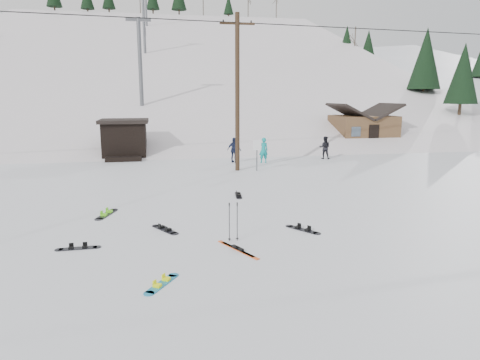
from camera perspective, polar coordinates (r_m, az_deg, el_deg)
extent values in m
plane|color=silver|center=(12.03, 2.36, -10.30)|extent=(200.00, 200.00, 0.00)
cube|color=silver|center=(67.95, -8.26, -2.91)|extent=(60.00, 85.24, 65.97)
cube|color=silver|center=(74.77, 22.43, -1.57)|extent=(45.66, 93.98, 54.59)
cylinder|color=#3A2819|center=(25.31, -0.36, 11.40)|extent=(0.26, 0.26, 9.00)
cube|color=#3A2819|center=(25.62, -0.37, 20.15)|extent=(2.00, 0.12, 0.12)
cylinder|color=black|center=(25.64, -0.37, 20.42)|extent=(0.08, 0.08, 0.12)
cylinder|color=#595B60|center=(25.38, 2.26, 3.24)|extent=(0.07, 0.07, 1.80)
cube|color=white|center=(25.26, 2.30, 4.68)|extent=(0.50, 0.04, 0.60)
cube|color=black|center=(32.14, -15.09, 5.16)|extent=(3.00, 3.00, 2.50)
cube|color=black|center=(32.04, -15.22, 7.60)|extent=(3.40, 3.40, 0.25)
cube|color=black|center=(30.49, -15.23, 2.77)|extent=(2.40, 1.20, 0.30)
cylinder|color=#595B60|center=(41.02, -13.16, 14.87)|extent=(0.36, 0.36, 8.00)
cube|color=#595B60|center=(41.46, -13.41, 20.11)|extent=(2.20, 0.30, 0.30)
cylinder|color=#595B60|center=(61.63, -12.69, 19.64)|extent=(0.36, 0.36, 8.00)
cylinder|color=#595B60|center=(82.45, -12.44, 22.01)|extent=(0.36, 0.36, 8.00)
cube|color=brown|center=(39.18, 16.03, 6.28)|extent=(5.00, 4.00, 2.70)
cube|color=black|center=(38.50, 14.35, 8.82)|extent=(2.69, 4.40, 1.43)
cube|color=black|center=(39.71, 17.93, 8.69)|extent=(2.69, 4.40, 1.43)
cube|color=black|center=(37.42, 17.40, 5.60)|extent=(0.90, 0.06, 1.90)
cube|color=#1C89BB|center=(10.61, -10.38, -13.47)|extent=(0.80, 1.05, 0.02)
cylinder|color=#1C89BB|center=(11.03, -8.85, -12.43)|extent=(0.25, 0.25, 0.02)
cylinder|color=#1C89BB|center=(10.20, -12.06, -14.58)|extent=(0.25, 0.25, 0.02)
cube|color=#F3FB0D|center=(10.74, -9.82, -12.86)|extent=(0.22, 0.21, 0.07)
cube|color=#F3FB0D|center=(10.44, -10.98, -13.63)|extent=(0.22, 0.21, 0.07)
cube|color=#D24715|center=(12.50, -0.06, -9.38)|extent=(0.85, 1.59, 0.02)
cube|color=black|center=(12.48, -0.06, -9.17)|extent=(0.22, 0.32, 0.08)
cube|color=#D24715|center=(12.63, -0.55, -9.15)|extent=(0.85, 1.59, 0.02)
cube|color=black|center=(12.62, -0.55, -8.95)|extent=(0.22, 0.32, 0.08)
cylinder|color=black|center=(13.15, -1.43, -5.69)|extent=(0.02, 0.02, 1.18)
cylinder|color=black|center=(13.31, -1.42, -7.87)|extent=(0.09, 0.09, 0.01)
cylinder|color=black|center=(12.99, -1.44, -3.28)|extent=(0.04, 0.04, 0.11)
cylinder|color=black|center=(13.19, -0.38, -5.63)|extent=(0.02, 0.02, 1.18)
cylinder|color=black|center=(13.35, -0.37, -7.81)|extent=(0.09, 0.09, 0.01)
cylinder|color=black|center=(13.03, -0.38, -3.24)|extent=(0.04, 0.04, 0.11)
cube|color=black|center=(13.53, -20.78, -8.52)|extent=(1.06, 0.27, 0.02)
cylinder|color=black|center=(13.46, -18.53, -8.47)|extent=(0.24, 0.24, 0.02)
cylinder|color=black|center=(13.62, -22.99, -8.55)|extent=(0.24, 0.24, 0.02)
cube|color=black|center=(13.49, -19.98, -8.32)|extent=(0.13, 0.18, 0.07)
cube|color=black|center=(13.55, -21.59, -8.35)|extent=(0.13, 0.18, 0.07)
cube|color=black|center=(14.57, -9.98, -6.54)|extent=(0.83, 1.12, 0.02)
cylinder|color=black|center=(15.04, -11.16, -6.01)|extent=(0.26, 0.26, 0.02)
cylinder|color=black|center=(14.11, -8.72, -7.09)|extent=(0.26, 0.26, 0.02)
cube|color=black|center=(14.72, -10.42, -6.16)|extent=(0.24, 0.22, 0.08)
cube|color=black|center=(14.39, -9.54, -6.54)|extent=(0.24, 0.22, 0.08)
cube|color=black|center=(16.91, -17.36, -4.39)|extent=(0.70, 1.34, 0.03)
cylinder|color=black|center=(17.48, -16.46, -3.83)|extent=(0.30, 0.30, 0.03)
cylinder|color=black|center=(16.34, -18.31, -4.99)|extent=(0.30, 0.30, 0.03)
cube|color=#64DE1A|center=(17.10, -17.04, -4.00)|extent=(0.26, 0.22, 0.09)
cube|color=#64DE1A|center=(16.68, -17.71, -4.42)|extent=(0.26, 0.22, 0.09)
cube|color=black|center=(14.50, 8.37, -6.57)|extent=(0.86, 1.07, 0.02)
cylinder|color=black|center=(14.19, 10.22, -7.03)|extent=(0.26, 0.26, 0.02)
cylinder|color=black|center=(14.82, 6.60, -6.13)|extent=(0.26, 0.26, 0.02)
cube|color=black|center=(14.37, 9.04, -6.55)|extent=(0.23, 0.22, 0.07)
cube|color=black|center=(14.60, 7.73, -6.23)|extent=(0.23, 0.22, 0.07)
cube|color=black|center=(19.17, -0.22, -2.07)|extent=(0.39, 1.15, 0.02)
cylinder|color=black|center=(19.72, -0.32, -1.69)|extent=(0.26, 0.26, 0.02)
cylinder|color=black|center=(18.62, -0.10, -2.46)|extent=(0.26, 0.26, 0.02)
cube|color=black|center=(19.36, -0.26, -1.79)|extent=(0.20, 0.16, 0.07)
cube|color=black|center=(18.96, -0.18, -2.06)|extent=(0.20, 0.16, 0.07)
imported|color=#0E8F90|center=(28.51, 3.14, 3.99)|extent=(0.62, 0.42, 1.69)
imported|color=black|center=(30.88, 11.23, 4.26)|extent=(0.95, 0.86, 1.60)
imported|color=#C64656|center=(38.22, 15.49, 5.40)|extent=(1.21, 0.92, 1.65)
imported|color=#161D38|center=(28.60, -0.78, 4.01)|extent=(1.04, 0.89, 1.67)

